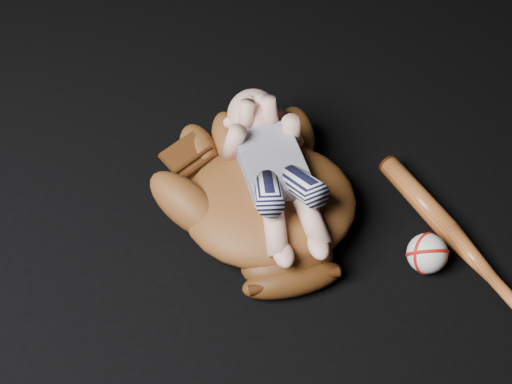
# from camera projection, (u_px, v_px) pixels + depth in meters

# --- Properties ---
(baseball_glove) EXTENTS (0.46, 0.51, 0.14)m
(baseball_glove) POSITION_uv_depth(u_px,v_px,m) (269.00, 197.00, 1.27)
(baseball_glove) COLOR #5C3013
(baseball_glove) RESTS_ON ground
(newborn_baby) EXTENTS (0.24, 0.40, 0.15)m
(newborn_baby) POSITION_uv_depth(u_px,v_px,m) (277.00, 171.00, 1.24)
(newborn_baby) COLOR #E5A893
(newborn_baby) RESTS_ON baseball_glove
(baseball_bat) EXTENTS (0.21, 0.41, 0.04)m
(baseball_bat) POSITION_uv_depth(u_px,v_px,m) (458.00, 241.00, 1.27)
(baseball_bat) COLOR #A65020
(baseball_bat) RESTS_ON ground
(baseball) EXTENTS (0.09, 0.09, 0.07)m
(baseball) POSITION_uv_depth(u_px,v_px,m) (427.00, 253.00, 1.23)
(baseball) COLOR white
(baseball) RESTS_ON ground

